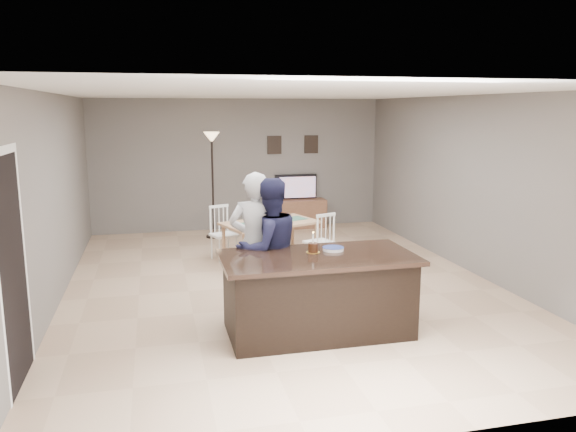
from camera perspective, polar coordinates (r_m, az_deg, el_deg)
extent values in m
plane|color=tan|center=(8.15, -0.61, -6.96)|extent=(8.00, 8.00, 0.00)
plane|color=slate|center=(11.75, -5.00, 5.21)|extent=(6.00, 0.00, 6.00)
plane|color=slate|center=(4.13, 11.90, -5.47)|extent=(6.00, 0.00, 6.00)
plane|color=slate|center=(7.76, -22.78, 1.52)|extent=(0.00, 8.00, 8.00)
plane|color=slate|center=(9.00, 18.36, 2.99)|extent=(0.00, 8.00, 8.00)
plane|color=white|center=(7.77, -0.65, 12.37)|extent=(8.00, 8.00, 0.00)
cube|color=black|center=(6.37, 3.03, -8.13)|extent=(2.00, 1.00, 0.85)
cube|color=black|center=(6.24, 3.07, -4.21)|extent=(2.15, 1.10, 0.05)
cube|color=brown|center=(11.91, 0.97, 0.23)|extent=(1.20, 0.40, 0.60)
imported|color=black|center=(11.89, 0.89, 2.96)|extent=(0.91, 0.12, 0.53)
plane|color=#D75417|center=(11.81, 0.99, 2.94)|extent=(0.78, 0.00, 0.78)
cube|color=black|center=(11.83, -1.39, 7.23)|extent=(0.30, 0.02, 0.38)
cube|color=black|center=(12.02, 2.37, 7.28)|extent=(0.30, 0.02, 0.38)
plane|color=black|center=(5.61, -26.11, -5.20)|extent=(0.00, 2.10, 2.10)
plane|color=white|center=(5.43, -27.03, 5.94)|extent=(0.00, 1.02, 1.02)
imported|color=#B2B3B7|center=(6.80, -3.31, -2.88)|extent=(0.74, 0.59, 1.76)
imported|color=#181834|center=(6.69, -1.95, -3.38)|extent=(0.98, 0.85, 1.70)
cylinder|color=gold|center=(6.34, 2.56, -3.69)|extent=(0.16, 0.16, 0.00)
cylinder|color=#311B0D|center=(6.33, 2.57, -3.22)|extent=(0.11, 0.11, 0.10)
cylinder|color=white|center=(6.31, 2.57, -2.26)|extent=(0.02, 0.02, 0.11)
sphere|color=#FFBF4C|center=(6.29, 2.58, -1.67)|extent=(0.02, 0.02, 0.02)
cylinder|color=white|center=(6.44, 4.61, -3.45)|extent=(0.24, 0.24, 0.01)
cylinder|color=white|center=(6.44, 4.61, -3.35)|extent=(0.24, 0.24, 0.01)
cylinder|color=white|center=(6.44, 4.61, -3.25)|extent=(0.24, 0.24, 0.01)
cylinder|color=navy|center=(6.44, 4.61, -3.19)|extent=(0.25, 0.25, 0.00)
cube|color=tan|center=(9.07, -1.84, -0.71)|extent=(1.68, 1.29, 0.04)
cylinder|color=tan|center=(8.53, -4.45, -3.88)|extent=(0.06, 0.06, 0.66)
cylinder|color=tan|center=(9.78, 0.46, -1.94)|extent=(0.06, 0.06, 0.66)
cube|color=#39674E|center=(9.07, -1.84, -0.57)|extent=(1.33, 0.75, 0.01)
cube|color=white|center=(8.33, -2.49, -3.60)|extent=(0.49, 0.48, 0.04)
cylinder|color=white|center=(8.19, -2.89, -5.44)|extent=(0.03, 0.03, 0.40)
cylinder|color=white|center=(8.59, -2.08, -4.66)|extent=(0.03, 0.03, 0.40)
cube|color=white|center=(8.09, -1.91, -0.66)|extent=(0.34, 0.15, 0.05)
cube|color=white|center=(8.88, 3.19, -2.69)|extent=(0.49, 0.48, 0.04)
cylinder|color=white|center=(8.73, 2.92, -4.41)|extent=(0.03, 0.03, 0.40)
cylinder|color=white|center=(9.14, 3.41, -3.71)|extent=(0.03, 0.03, 0.40)
cube|color=white|center=(8.65, 3.87, 0.08)|extent=(0.34, 0.15, 0.05)
cube|color=white|center=(9.44, -6.54, -1.93)|extent=(0.49, 0.48, 0.04)
cylinder|color=white|center=(9.69, -6.08, -2.92)|extent=(0.03, 0.03, 0.40)
cylinder|color=white|center=(9.29, -6.97, -3.53)|extent=(0.03, 0.03, 0.40)
cube|color=white|center=(9.50, -7.06, 0.99)|extent=(0.34, 0.15, 0.05)
cube|color=white|center=(9.93, -1.28, -1.23)|extent=(0.49, 0.48, 0.04)
cylinder|color=white|center=(10.18, -0.96, -2.18)|extent=(0.03, 0.03, 0.40)
cylinder|color=white|center=(9.77, -1.59, -2.74)|extent=(0.03, 0.03, 0.40)
cube|color=white|center=(9.98, -1.80, 1.55)|extent=(0.34, 0.15, 0.05)
cylinder|color=black|center=(11.18, -7.52, -2.05)|extent=(0.31, 0.31, 0.03)
cylinder|color=black|center=(11.01, -7.64, 2.78)|extent=(0.04, 0.04, 1.89)
cone|color=#FFCB8C|center=(10.92, -7.77, 7.93)|extent=(0.31, 0.31, 0.20)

